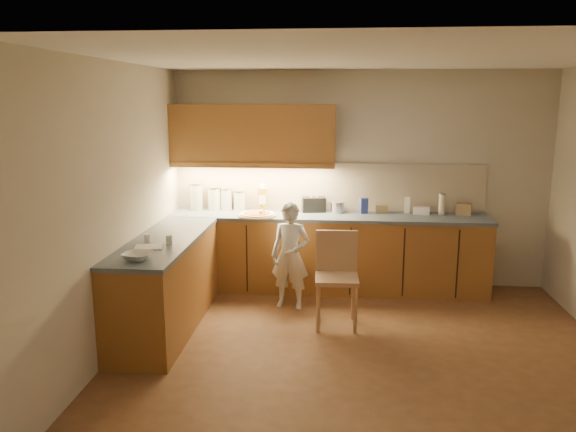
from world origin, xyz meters
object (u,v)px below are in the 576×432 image
at_px(child, 290,256).
at_px(toaster, 314,204).
at_px(pizza_on_board, 257,214).
at_px(wooden_chair, 337,271).
at_px(oil_jug, 263,199).

relative_size(child, toaster, 3.90).
xyz_separation_m(pizza_on_board, child, (0.43, -0.47, -0.35)).
distance_m(child, toaster, 0.93).
relative_size(pizza_on_board, wooden_chair, 0.47).
bearing_deg(wooden_chair, pizza_on_board, 134.90).
bearing_deg(wooden_chair, child, 139.29).
bearing_deg(child, toaster, 85.54).
bearing_deg(toaster, child, -115.03).
distance_m(child, oil_jug, 1.02).
bearing_deg(wooden_chair, oil_jug, 125.45).
relative_size(pizza_on_board, child, 0.38).
height_order(pizza_on_board, wooden_chair, pizza_on_board).
relative_size(child, wooden_chair, 1.24).
xyz_separation_m(child, wooden_chair, (0.51, -0.41, -0.04)).
distance_m(child, wooden_chair, 0.65).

